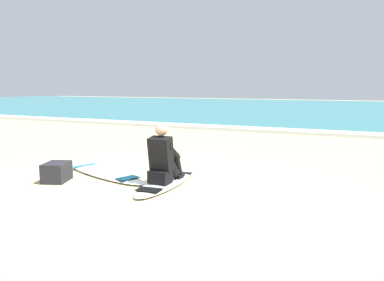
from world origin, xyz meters
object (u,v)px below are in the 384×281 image
Objects in this scene: surfer_seated at (163,159)px; surfboard_spare_near at (104,173)px; surfboard_main at (167,182)px; beach_bag at (57,172)px.

surfer_seated reaches higher than surfboard_spare_near.
surfboard_main is 4.30× the size of beach_bag.
beach_bag is at bearing -118.74° from surfboard_spare_near.
surfer_seated reaches higher than beach_bag.
surfboard_spare_near is 0.84m from beach_bag.
beach_bag is at bearing -159.79° from surfboard_main.
beach_bag reaches higher than surfboard_main.
surfer_seated is 1.85m from beach_bag.
surfer_seated is at bearing 16.29° from beach_bag.
beach_bag reaches higher than surfboard_spare_near.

